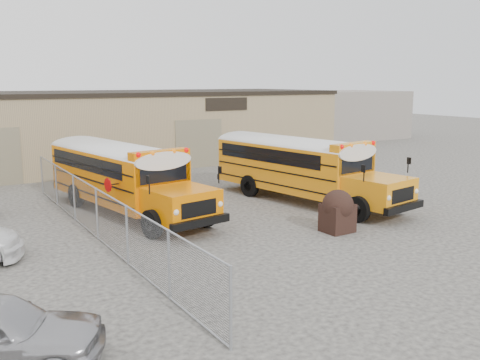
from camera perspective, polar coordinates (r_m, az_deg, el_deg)
ground at (r=19.04m, az=5.51°, el=-5.82°), size 120.00×120.00×0.00m
warehouse at (r=36.42m, az=-13.69°, el=5.55°), size 30.20×10.20×4.67m
chainlink_fence at (r=18.82m, az=-15.01°, el=-3.50°), size 0.07×18.07×1.81m
distant_building_right at (r=52.20m, az=10.94°, el=6.89°), size 10.00×8.00×4.40m
school_bus_left at (r=27.77m, az=-18.34°, el=2.39°), size 3.97×10.13×2.89m
school_bus_right at (r=28.56m, az=-2.54°, el=3.15°), size 4.04×10.21×2.91m
tarp_bundle at (r=19.44m, az=10.38°, el=-3.21°), size 1.13×1.13×1.54m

